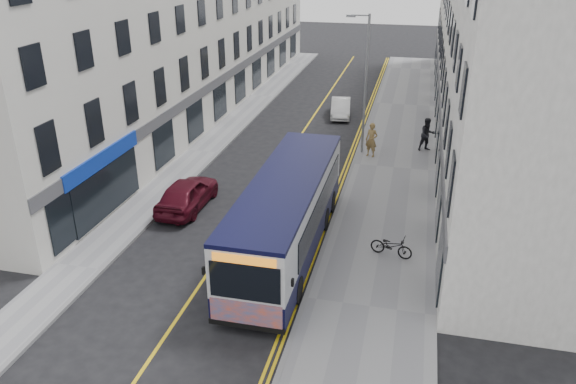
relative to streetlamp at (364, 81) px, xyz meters
The scene contains 17 objects.
ground 15.25m from the streetlamp, 106.58° to the right, with size 140.00×140.00×0.00m, color black.
pavement_east 5.20m from the streetlamp, 43.87° to the right, with size 4.50×64.00×0.12m, color gray.
pavement_west 10.33m from the streetlamp, 167.70° to the right, with size 2.00×64.00×0.12m, color gray.
kerb_east 4.76m from the streetlamp, 94.85° to the right, with size 0.18×64.00×0.13m, color slate.
kerb_west 9.45m from the streetlamp, 166.24° to the right, with size 0.18×64.00×0.13m, color slate.
road_centre_line 6.37m from the streetlamp, 154.37° to the right, with size 0.12×64.00×0.01m, color yellow.
road_dbl_yellow_inner 4.85m from the streetlamp, 107.21° to the right, with size 0.10×64.00×0.01m, color yellow.
road_dbl_yellow_outer 4.83m from the streetlamp, 101.85° to the right, with size 0.10×64.00×0.01m, color yellow.
terrace_east 10.35m from the streetlamp, 43.68° to the left, with size 6.00×46.00×13.00m, color white.
terrace_west 15.06m from the streetlamp, 152.01° to the left, with size 6.00×46.00×13.00m, color silver.
streetlamp is the anchor object (origin of this frame).
city_bus 12.43m from the streetlamp, 97.60° to the right, with size 2.60×11.14×3.24m.
bicycle 12.52m from the streetlamp, 77.64° to the right, with size 0.59×1.70×0.89m, color black.
pedestrian_near 3.38m from the streetlamp, 40.73° to the right, with size 0.72×0.47×1.98m, color olive.
pedestrian_far 5.13m from the streetlamp, 17.52° to the left, with size 0.96×0.75×1.97m, color black.
car_white 8.58m from the streetlamp, 107.23° to the left, with size 1.33×3.80×1.25m, color silver.
car_maroon 12.18m from the streetlamp, 127.69° to the right, with size 1.77×4.39×1.50m, color #4E0D1A.
Camera 1 is at (7.18, -17.41, 11.67)m, focal length 35.00 mm.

